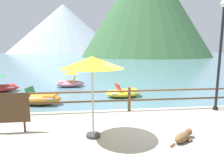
{
  "coord_description": "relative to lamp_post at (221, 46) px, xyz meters",
  "views": [
    {
      "loc": [
        -1.63,
        -6.19,
        2.83
      ],
      "look_at": [
        -0.27,
        5.0,
        0.9
      ],
      "focal_mm": 33.0,
      "sensor_mm": 36.0,
      "label": 1
    }
  ],
  "objects": [
    {
      "name": "cliff_headland",
      "position": [
        15.08,
        69.76,
        14.56
      ],
      "size": [
        47.15,
        47.15,
        37.29
      ],
      "color": "#386038",
      "rests_on": "ground"
    },
    {
      "name": "ground_plane",
      "position": [
        -3.49,
        38.73,
        -2.94
      ],
      "size": [
        200.0,
        200.0,
        0.0
      ],
      "primitive_type": "plane",
      "color": "slate"
    },
    {
      "name": "distant_peak",
      "position": [
        -19.66,
        134.2,
        12.69
      ],
      "size": [
        71.32,
        71.32,
        31.27
      ],
      "primitive_type": "cone",
      "color": "#9EADBC",
      "rests_on": "ground"
    },
    {
      "name": "dock_railing",
      "position": [
        -3.49,
        0.28,
        -1.96
      ],
      "size": [
        23.92,
        0.12,
        0.95
      ],
      "color": "brown",
      "rests_on": "promenade_dock"
    },
    {
      "name": "dog_resting",
      "position": [
        -2.6,
        -2.55,
        -2.42
      ],
      "size": [
        0.91,
        0.68,
        0.26
      ],
      "color": "brown",
      "rests_on": "promenade_dock"
    },
    {
      "name": "lamp_post",
      "position": [
        0.0,
        0.0,
        0.0
      ],
      "size": [
        0.28,
        0.28,
        4.24
      ],
      "color": "black",
      "rests_on": "promenade_dock"
    },
    {
      "name": "pedal_boat_2",
      "position": [
        -6.43,
        8.19,
        -2.55
      ],
      "size": [
        2.24,
        1.34,
        1.19
      ],
      "color": "pink",
      "rests_on": "ground"
    },
    {
      "name": "pedal_boat_0",
      "position": [
        -2.96,
        4.4,
        -2.7
      ],
      "size": [
        2.27,
        1.5,
        0.81
      ],
      "color": "yellow",
      "rests_on": "ground"
    },
    {
      "name": "pedal_boat_1",
      "position": [
        -7.66,
        3.21,
        -2.63
      ],
      "size": [
        2.6,
        1.54,
        0.91
      ],
      "color": "orange",
      "rests_on": "ground"
    },
    {
      "name": "beach_umbrella",
      "position": [
        -4.98,
        -2.0,
        -0.5
      ],
      "size": [
        1.7,
        1.7,
        2.24
      ],
      "color": "#B2B2B7",
      "rests_on": "promenade_dock"
    },
    {
      "name": "sign_board",
      "position": [
        -7.4,
        -1.4,
        -1.82
      ],
      "size": [
        1.18,
        0.07,
        1.19
      ],
      "color": "silver",
      "rests_on": "promenade_dock"
    }
  ]
}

